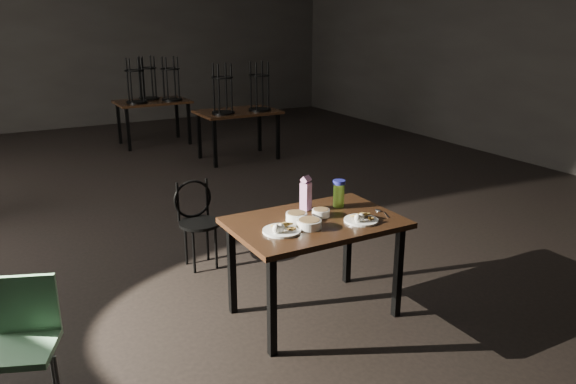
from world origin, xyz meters
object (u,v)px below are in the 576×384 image
main_table (315,230)px  bentwood_chair (197,216)px  water_bottle (339,193)px  school_chair (22,335)px  juice_carton (306,194)px

main_table → bentwood_chair: bentwood_chair is taller
water_bottle → school_chair: (-2.27, -0.29, -0.38)m
water_bottle → school_chair: water_bottle is taller
main_table → juice_carton: size_ratio=4.54×
juice_carton → school_chair: juice_carton is taller
school_chair → juice_carton: bearing=31.2°
water_bottle → bentwood_chair: water_bottle is taller
main_table → bentwood_chair: bearing=109.1°
water_bottle → bentwood_chair: (-0.75, 1.09, -0.40)m
juice_carton → bentwood_chair: 1.22m
juice_carton → bentwood_chair: size_ratio=0.35×
main_table → juice_carton: bearing=76.2°
juice_carton → bentwood_chair: (-0.49, 1.03, -0.42)m
main_table → water_bottle: water_bottle is taller
bentwood_chair → water_bottle: bearing=-55.4°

